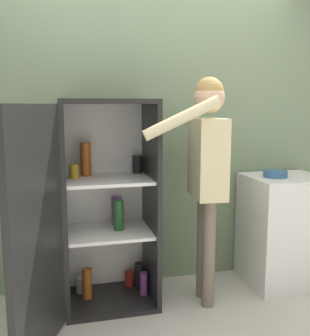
# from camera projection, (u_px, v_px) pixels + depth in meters

# --- Properties ---
(wall_back) EXTENTS (7.00, 0.06, 2.55)m
(wall_back) POSITION_uv_depth(u_px,v_px,m) (148.00, 136.00, 3.32)
(wall_back) COLOR gray
(wall_back) RESTS_ON ground_plane
(refrigerator) EXTENTS (0.99, 1.22, 1.58)m
(refrigerator) POSITION_uv_depth(u_px,v_px,m) (94.00, 210.00, 2.88)
(refrigerator) COLOR black
(refrigerator) RESTS_ON ground_plane
(person) EXTENTS (0.67, 0.51, 1.74)m
(person) POSITION_uv_depth(u_px,v_px,m) (207.00, 159.00, 2.94)
(person) COLOR #726656
(person) RESTS_ON ground_plane
(counter) EXTENTS (0.64, 0.57, 0.94)m
(counter) POSITION_uv_depth(u_px,v_px,m) (284.00, 230.00, 3.39)
(counter) COLOR white
(counter) RESTS_ON ground_plane
(bowl) EXTENTS (0.20, 0.20, 0.05)m
(bowl) POSITION_uv_depth(u_px,v_px,m) (275.00, 174.00, 3.28)
(bowl) COLOR #335B8E
(bowl) RESTS_ON counter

